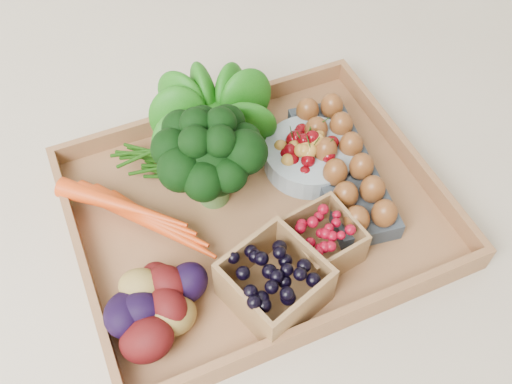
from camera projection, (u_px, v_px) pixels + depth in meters
name	position (u px, v px, depth m)	size (l,w,h in m)	color
ground	(256.00, 215.00, 0.90)	(4.00, 4.00, 0.00)	beige
tray	(256.00, 212.00, 0.90)	(0.55, 0.45, 0.01)	#97663F
carrots	(137.00, 213.00, 0.86)	(0.22, 0.15, 0.05)	#D73F0F
lettuce	(213.00, 115.00, 0.92)	(0.14, 0.14, 0.14)	#12570D
broccoli	(212.00, 172.00, 0.86)	(0.16, 0.16, 0.13)	black
cherry_bowl	(309.00, 156.00, 0.93)	(0.15, 0.15, 0.04)	#8C9EA5
egg_carton	(341.00, 170.00, 0.92)	(0.10, 0.28, 0.03)	#383F47
potatoes	(154.00, 296.00, 0.75)	(0.16, 0.16, 0.09)	#3B090A
punnet_blackberry	(274.00, 282.00, 0.77)	(0.12, 0.12, 0.08)	black
punnet_raspberry	(322.00, 240.00, 0.82)	(0.09, 0.09, 0.06)	maroon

